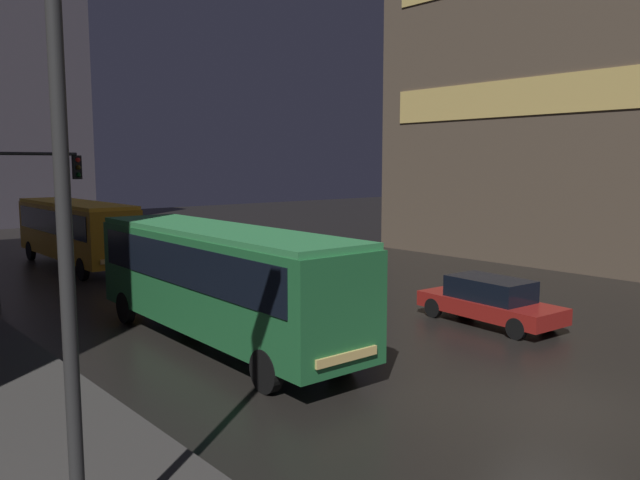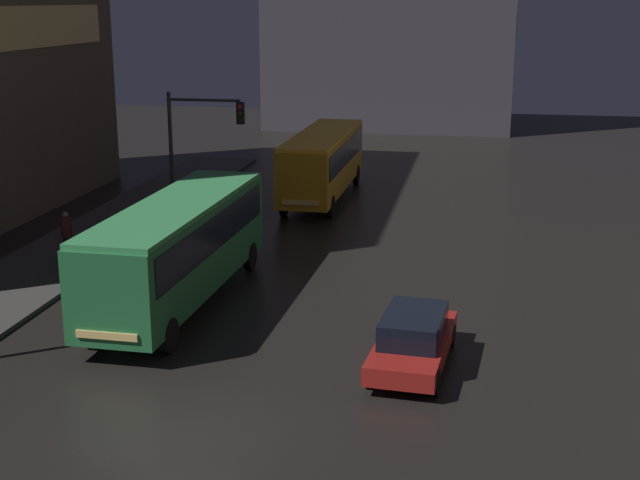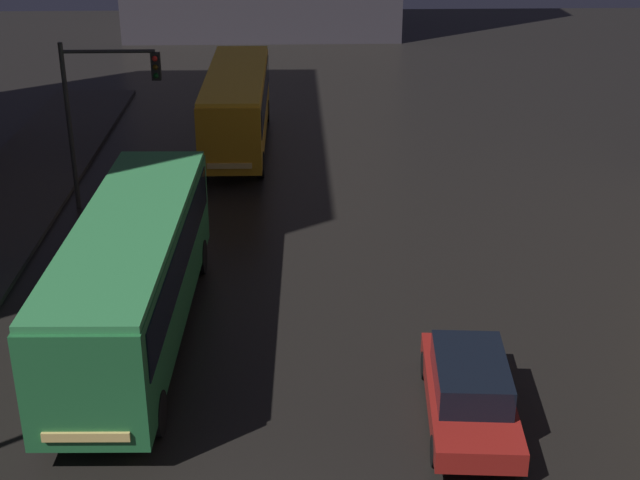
{
  "view_description": "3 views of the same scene",
  "coord_description": "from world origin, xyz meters",
  "px_view_note": "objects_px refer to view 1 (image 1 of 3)",
  "views": [
    {
      "loc": [
        -11.99,
        -6.35,
        5.08
      ],
      "look_at": [
        1.9,
        9.77,
        2.47
      ],
      "focal_mm": 35.0,
      "sensor_mm": 36.0,
      "label": 1
    },
    {
      "loc": [
        6.36,
        -17.26,
        9.46
      ],
      "look_at": [
        1.55,
        8.82,
        2.24
      ],
      "focal_mm": 50.0,
      "sensor_mm": 36.0,
      "label": 2
    },
    {
      "loc": [
        1.02,
        -11.36,
        11.4
      ],
      "look_at": [
        1.72,
        9.68,
        2.2
      ],
      "focal_mm": 50.0,
      "sensor_mm": 36.0,
      "label": 3
    }
  ],
  "objects_px": {
    "bus_near": "(219,273)",
    "street_lamp_sidewalk": "(78,107)",
    "bus_far": "(75,227)",
    "car_taxi": "(490,300)",
    "traffic_light_main": "(26,196)"
  },
  "relations": [
    {
      "from": "bus_near",
      "to": "car_taxi",
      "type": "relative_size",
      "value": 2.27
    },
    {
      "from": "bus_far",
      "to": "traffic_light_main",
      "type": "relative_size",
      "value": 1.83
    },
    {
      "from": "car_taxi",
      "to": "street_lamp_sidewalk",
      "type": "distance_m",
      "value": 15.44
    },
    {
      "from": "traffic_light_main",
      "to": "bus_far",
      "type": "bearing_deg",
      "value": 59.08
    },
    {
      "from": "street_lamp_sidewalk",
      "to": "bus_near",
      "type": "bearing_deg",
      "value": 49.44
    },
    {
      "from": "bus_near",
      "to": "bus_far",
      "type": "bearing_deg",
      "value": -94.52
    },
    {
      "from": "bus_far",
      "to": "car_taxi",
      "type": "bearing_deg",
      "value": 107.27
    },
    {
      "from": "car_taxi",
      "to": "street_lamp_sidewalk",
      "type": "relative_size",
      "value": 0.56
    },
    {
      "from": "bus_near",
      "to": "bus_far",
      "type": "xyz_separation_m",
      "value": [
        1.7,
        16.09,
        -0.06
      ]
    },
    {
      "from": "bus_near",
      "to": "bus_far",
      "type": "height_order",
      "value": "bus_near"
    },
    {
      "from": "bus_far",
      "to": "street_lamp_sidewalk",
      "type": "relative_size",
      "value": 1.23
    },
    {
      "from": "bus_near",
      "to": "street_lamp_sidewalk",
      "type": "bearing_deg",
      "value": 50.96
    },
    {
      "from": "bus_near",
      "to": "street_lamp_sidewalk",
      "type": "relative_size",
      "value": 1.27
    },
    {
      "from": "bus_near",
      "to": "bus_far",
      "type": "relative_size",
      "value": 1.03
    },
    {
      "from": "traffic_light_main",
      "to": "street_lamp_sidewalk",
      "type": "distance_m",
      "value": 17.36
    }
  ]
}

